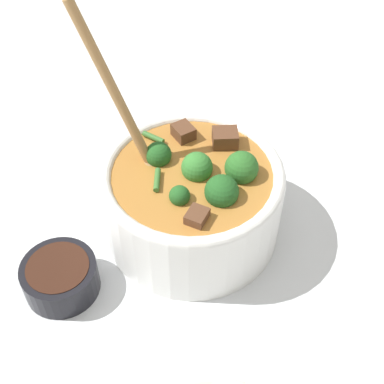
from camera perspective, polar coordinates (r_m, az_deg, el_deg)
ground_plane at (r=0.73m, az=0.00°, el=-3.96°), size 4.00×4.00×0.00m
stew_bowl at (r=0.68m, az=0.02°, el=-0.45°), size 0.23×0.23×0.31m
condiment_bowl at (r=0.67m, az=-13.89°, el=-8.71°), size 0.09×0.09×0.04m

